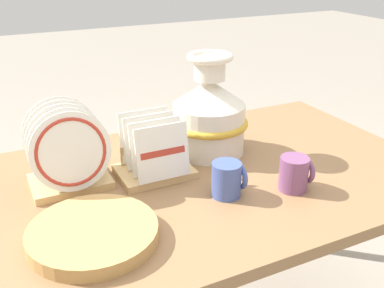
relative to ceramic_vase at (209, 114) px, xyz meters
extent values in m
cube|color=olive|center=(-0.13, -0.14, -0.15)|extent=(1.50, 0.87, 0.03)
cylinder|color=olive|center=(0.57, 0.24, -0.52)|extent=(0.06, 0.06, 0.70)
cylinder|color=silver|center=(0.00, 0.00, -0.05)|extent=(0.24, 0.24, 0.17)
cone|color=silver|center=(0.00, 0.00, 0.07)|extent=(0.24, 0.24, 0.08)
cylinder|color=silver|center=(0.00, 0.00, 0.15)|extent=(0.10, 0.10, 0.07)
torus|color=silver|center=(0.00, 0.00, 0.19)|extent=(0.15, 0.15, 0.02)
torus|color=gold|center=(0.00, 0.00, -0.03)|extent=(0.26, 0.26, 0.02)
cube|color=tan|center=(-0.47, -0.03, -0.12)|extent=(0.22, 0.16, 0.02)
cylinder|color=tan|center=(-0.55, 0.04, -0.08)|extent=(0.01, 0.01, 0.06)
cylinder|color=tan|center=(-0.39, 0.04, -0.08)|extent=(0.01, 0.01, 0.06)
cylinder|color=white|center=(-0.47, -0.10, 0.00)|extent=(0.22, 0.05, 0.22)
torus|color=#B23323|center=(-0.47, -0.10, 0.00)|extent=(0.19, 0.04, 0.19)
cylinder|color=white|center=(-0.47, -0.07, 0.00)|extent=(0.22, 0.05, 0.22)
cylinder|color=white|center=(-0.47, -0.03, 0.00)|extent=(0.22, 0.05, 0.22)
cylinder|color=white|center=(-0.47, 0.01, 0.00)|extent=(0.22, 0.05, 0.22)
cylinder|color=white|center=(-0.47, 0.04, 0.00)|extent=(0.22, 0.05, 0.22)
cube|color=tan|center=(-0.23, -0.08, -0.12)|extent=(0.22, 0.16, 0.02)
cylinder|color=tan|center=(-0.31, -0.01, -0.08)|extent=(0.01, 0.01, 0.06)
cylinder|color=tan|center=(-0.15, -0.01, -0.08)|extent=(0.01, 0.01, 0.06)
cube|color=white|center=(-0.23, -0.15, -0.03)|extent=(0.16, 0.03, 0.16)
cube|color=white|center=(-0.23, -0.10, -0.03)|extent=(0.16, 0.03, 0.16)
cube|color=white|center=(-0.23, -0.06, -0.03)|extent=(0.16, 0.03, 0.16)
cube|color=white|center=(-0.23, -0.01, -0.03)|extent=(0.16, 0.03, 0.16)
cube|color=#B23323|center=(-0.23, -0.15, -0.03)|extent=(0.13, 0.01, 0.02)
cylinder|color=tan|center=(-0.48, -0.32, -0.13)|extent=(0.31, 0.31, 0.01)
cylinder|color=tan|center=(-0.48, -0.32, -0.12)|extent=(0.31, 0.31, 0.01)
cylinder|color=tan|center=(-0.48, -0.32, -0.11)|extent=(0.31, 0.31, 0.01)
cylinder|color=tan|center=(-0.48, -0.32, -0.10)|extent=(0.31, 0.31, 0.01)
cylinder|color=#7A4770|center=(0.09, -0.33, -0.09)|extent=(0.08, 0.08, 0.10)
torus|color=#7A4770|center=(0.13, -0.33, -0.08)|extent=(0.01, 0.08, 0.08)
cylinder|color=#42569E|center=(-0.09, -0.28, -0.09)|extent=(0.08, 0.08, 0.10)
torus|color=#42569E|center=(-0.05, -0.28, -0.08)|extent=(0.01, 0.08, 0.08)
camera|label=1|loc=(-0.66, -1.22, 0.51)|focal=42.00mm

